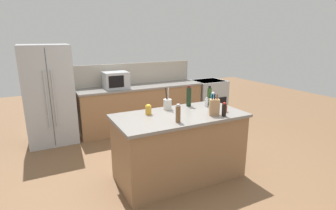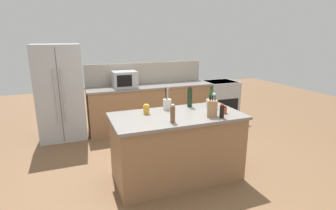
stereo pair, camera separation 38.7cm
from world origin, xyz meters
name	(u,v)px [view 1 (the left image)]	position (x,y,z in m)	size (l,w,h in m)	color
ground_plane	(179,176)	(0.00, 0.00, 0.00)	(14.00, 14.00, 0.00)	brown
back_counter_run	(142,107)	(0.30, 2.20, 0.47)	(2.70, 0.66, 0.94)	#936B47
wall_backsplash	(136,73)	(0.30, 2.52, 1.17)	(2.66, 0.03, 0.46)	#B2A899
kitchen_island	(179,146)	(0.00, 0.00, 0.47)	(1.79, 0.91, 0.94)	#936B47
refrigerator	(49,95)	(-1.52, 2.25, 0.92)	(0.85, 0.75, 1.83)	#ADB2B7
range_oven	(208,99)	(2.07, 2.20, 0.47)	(0.76, 0.65, 0.92)	#ADB2B7
microwave	(116,80)	(-0.25, 2.20, 1.11)	(0.49, 0.39, 0.33)	#ADB2B7
knife_block	(214,107)	(0.40, -0.24, 1.05)	(0.16, 0.15, 0.29)	#A87C54
utensil_crock	(167,104)	(-0.03, 0.30, 1.02)	(0.12, 0.12, 0.32)	beige
dish_soap_bottle	(213,100)	(0.64, 0.12, 1.04)	(0.06, 0.06, 0.22)	#3384BC
salt_shaker	(207,102)	(0.57, 0.18, 1.00)	(0.05, 0.05, 0.13)	silver
pepper_grinder	(178,114)	(-0.18, -0.28, 1.05)	(0.06, 0.06, 0.23)	brown
spice_jar_paprika	(225,109)	(0.64, -0.18, 0.99)	(0.06, 0.06, 0.10)	#B73D1E
honey_jar	(148,110)	(-0.38, 0.19, 1.00)	(0.08, 0.08, 0.13)	gold
olive_oil_bottle	(209,96)	(0.65, 0.22, 1.08)	(0.06, 0.06, 0.30)	#2D4C1E
wine_bottle	(189,97)	(0.34, 0.32, 1.09)	(0.07, 0.07, 0.32)	black
soy_sauce_bottle	(224,110)	(0.49, -0.34, 1.03)	(0.06, 0.06, 0.19)	black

